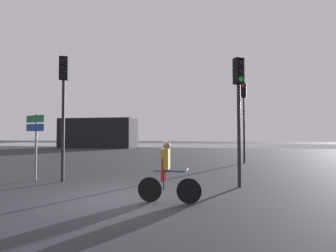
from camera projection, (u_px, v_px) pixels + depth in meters
ground_plane at (119, 197)px, 7.57m from camera, size 120.00×120.00×0.00m
water_strip at (200, 145)px, 42.94m from camera, size 80.00×16.00×0.01m
distant_building at (99, 133)px, 35.59m from camera, size 10.00×4.00×3.95m
traffic_light_near_left at (63, 95)px, 10.07m from camera, size 0.38×0.40×4.81m
traffic_light_near_right at (239, 97)px, 9.02m from camera, size 0.40×0.42×4.44m
traffic_light_far_right at (244, 108)px, 16.40m from camera, size 0.36×0.37×5.01m
direction_sign_post at (35, 135)px, 10.25m from camera, size 1.04×0.40×2.60m
cyclist at (167, 172)px, 6.92m from camera, size 1.71×0.46×1.62m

